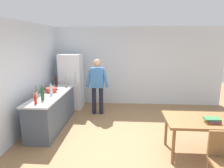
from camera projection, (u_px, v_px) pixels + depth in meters
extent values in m
plane|color=#936D47|center=(129.00, 144.00, 4.47)|extent=(14.00, 14.00, 0.00)
cube|color=silver|center=(129.00, 66.00, 7.11)|extent=(6.40, 0.12, 2.70)
cube|color=silver|center=(14.00, 81.00, 4.56)|extent=(0.12, 5.60, 2.70)
cube|color=#4C5666|center=(52.00, 111.00, 5.30)|extent=(0.60, 2.12, 0.86)
cube|color=silver|center=(51.00, 95.00, 5.20)|extent=(0.64, 2.20, 0.04)
cube|color=white|center=(71.00, 81.00, 6.75)|extent=(0.70, 0.64, 1.80)
cylinder|color=#B2B2B7|center=(75.00, 77.00, 6.36)|extent=(0.02, 0.02, 0.40)
cylinder|color=#1E1E2D|center=(94.00, 100.00, 6.26)|extent=(0.13, 0.13, 0.84)
cylinder|color=#1E1E2D|center=(101.00, 101.00, 6.24)|extent=(0.13, 0.13, 0.84)
cube|color=#3D75B7|center=(97.00, 78.00, 6.10)|extent=(0.38, 0.22, 0.60)
sphere|color=tan|center=(97.00, 63.00, 6.00)|extent=(0.22, 0.22, 0.22)
cylinder|color=#3D75B7|center=(89.00, 78.00, 6.08)|extent=(0.20, 0.09, 0.55)
cylinder|color=#3D75B7|center=(105.00, 79.00, 6.04)|extent=(0.20, 0.09, 0.55)
cube|color=olive|center=(202.00, 120.00, 3.93)|extent=(1.40, 0.90, 0.05)
cylinder|color=olive|center=(173.00, 146.00, 3.71)|extent=(0.06, 0.06, 0.70)
cylinder|color=olive|center=(166.00, 130.00, 4.39)|extent=(0.06, 0.06, 0.70)
cylinder|color=olive|center=(223.00, 131.00, 4.31)|extent=(0.06, 0.06, 0.70)
cube|color=olive|center=(222.00, 144.00, 3.10)|extent=(0.42, 0.04, 0.42)
cylinder|color=red|center=(51.00, 90.00, 5.34)|extent=(0.28, 0.28, 0.12)
cube|color=black|center=(45.00, 89.00, 5.35)|extent=(0.06, 0.03, 0.02)
cube|color=black|center=(58.00, 89.00, 5.33)|extent=(0.06, 0.03, 0.02)
cylinder|color=tan|center=(36.00, 95.00, 4.80)|extent=(0.11, 0.11, 0.14)
cylinder|color=olive|center=(36.00, 89.00, 4.78)|extent=(0.02, 0.05, 0.22)
cylinder|color=olive|center=(36.00, 90.00, 4.76)|extent=(0.02, 0.04, 0.22)
cylinder|color=#B22319|center=(35.00, 100.00, 4.34)|extent=(0.06, 0.06, 0.18)
cylinder|color=#B22319|center=(35.00, 95.00, 4.32)|extent=(0.02, 0.02, 0.06)
cylinder|color=#1E5123|center=(42.00, 94.00, 4.62)|extent=(0.08, 0.08, 0.28)
cylinder|color=#1E5123|center=(42.00, 87.00, 4.58)|extent=(0.03, 0.03, 0.06)
cylinder|color=silver|center=(51.00, 91.00, 5.04)|extent=(0.07, 0.07, 0.24)
cylinder|color=silver|center=(51.00, 85.00, 5.01)|extent=(0.03, 0.03, 0.06)
cylinder|color=gray|center=(66.00, 83.00, 5.93)|extent=(0.06, 0.06, 0.26)
cylinder|color=gray|center=(66.00, 77.00, 5.89)|extent=(0.02, 0.02, 0.06)
cylinder|color=black|center=(56.00, 82.00, 5.99)|extent=(0.08, 0.08, 0.28)
cylinder|color=black|center=(56.00, 76.00, 5.95)|extent=(0.03, 0.03, 0.06)
cylinder|color=#5B3314|center=(43.00, 94.00, 4.82)|extent=(0.06, 0.06, 0.20)
cylinder|color=#5B3314|center=(43.00, 88.00, 4.80)|extent=(0.02, 0.02, 0.06)
cube|color=orange|center=(212.00, 122.00, 3.76)|extent=(0.24, 0.15, 0.03)
cube|color=#753D7F|center=(214.00, 121.00, 3.75)|extent=(0.21, 0.19, 0.03)
cube|color=#387A47|center=(212.00, 119.00, 3.75)|extent=(0.28, 0.18, 0.03)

